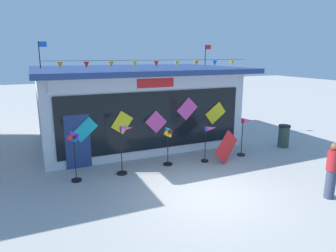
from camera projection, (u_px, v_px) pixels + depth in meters
ground_plane at (207, 195)px, 9.12m from camera, size 80.00×80.00×0.00m
kite_shop_building at (133, 103)px, 14.66m from camera, size 8.86×6.95×4.62m
wind_spinner_far_left at (74, 148)px, 9.80m from camera, size 0.41×0.33×1.73m
wind_spinner_left at (125, 143)px, 10.48m from camera, size 0.62×0.37×1.74m
wind_spinner_center_left at (168, 140)px, 11.30m from camera, size 0.42×0.34×1.50m
wind_spinner_center_right at (210, 135)px, 11.75m from camera, size 0.66×0.28×1.42m
wind_spinner_right at (246, 128)px, 12.45m from camera, size 0.64×0.35×1.57m
person_near_camera at (332, 169)px, 8.72m from camera, size 0.48×0.42×1.68m
trash_bin at (284, 136)px, 13.71m from camera, size 0.52×0.52×1.00m
display_kite_on_ground at (226, 147)px, 11.71m from camera, size 1.24×0.37×1.24m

